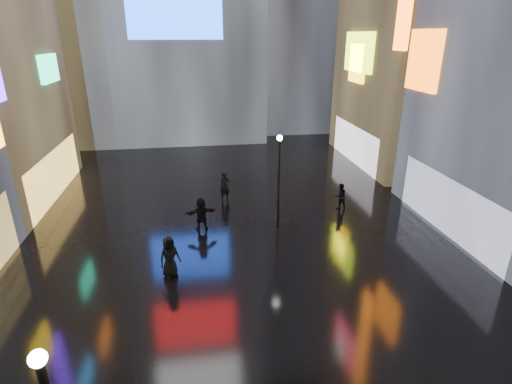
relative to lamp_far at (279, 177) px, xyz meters
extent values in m
plane|color=black|center=(-2.33, 0.96, -2.94)|extent=(140.00, 140.00, 0.00)
cube|color=#FFC659|center=(-13.43, 6.96, -1.44)|extent=(0.20, 10.00, 3.00)
cube|color=#16C687|center=(-13.18, 8.79, 4.97)|extent=(0.25, 3.00, 1.71)
cube|color=white|center=(8.77, -2.04, -1.44)|extent=(0.20, 9.00, 3.00)
cube|color=#DC560B|center=(8.52, 2.09, 5.64)|extent=(0.25, 2.99, 3.26)
cube|color=white|center=(8.77, 10.96, -1.44)|extent=(0.20, 9.00, 3.00)
cube|color=#B0DC16|center=(8.52, 11.29, 5.71)|extent=(0.25, 4.92, 2.91)
cube|color=#DC9F0B|center=(8.52, 11.40, 4.90)|extent=(0.25, 2.63, 2.87)
cube|color=#194CFF|center=(-5.33, 17.86, 9.06)|extent=(8.00, 0.20, 5.00)
sphere|color=white|center=(-7.00, -13.85, 2.11)|extent=(0.30, 0.30, 0.30)
cylinder|color=black|center=(0.00, 0.00, -0.44)|extent=(0.16, 0.16, 5.00)
sphere|color=white|center=(0.00, 0.00, 2.11)|extent=(0.30, 0.30, 0.30)
imported|color=black|center=(-5.64, -3.91, -2.00)|extent=(1.10, 0.98, 1.90)
imported|color=black|center=(-4.15, 0.38, -2.03)|extent=(1.77, 0.83, 1.84)
imported|color=black|center=(-2.55, 4.21, -1.99)|extent=(0.78, 0.61, 1.90)
imported|color=black|center=(4.25, 1.94, -2.14)|extent=(0.86, 0.71, 1.61)
imported|color=black|center=(-5.64, -3.91, -0.60)|extent=(1.27, 1.28, 0.90)
camera|label=1|loc=(-4.27, -19.36, 7.01)|focal=28.00mm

